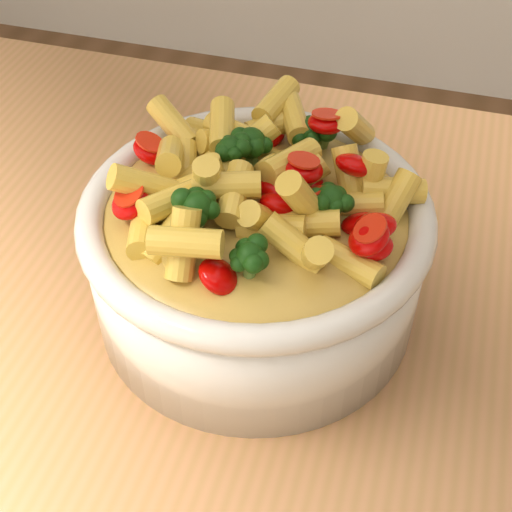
# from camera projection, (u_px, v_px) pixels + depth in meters

# --- Properties ---
(table) EXTENTS (1.20, 0.80, 0.90)m
(table) POSITION_uv_depth(u_px,v_px,m) (208.00, 398.00, 0.66)
(table) COLOR #AC7449
(table) RESTS_ON ground
(serving_bowl) EXTENTS (0.27, 0.27, 0.12)m
(serving_bowl) POSITION_uv_depth(u_px,v_px,m) (256.00, 255.00, 0.57)
(serving_bowl) COLOR silver
(serving_bowl) RESTS_ON table
(pasta_salad) EXTENTS (0.21, 0.21, 0.05)m
(pasta_salad) POSITION_uv_depth(u_px,v_px,m) (256.00, 183.00, 0.52)
(pasta_salad) COLOR gold
(pasta_salad) RESTS_ON serving_bowl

